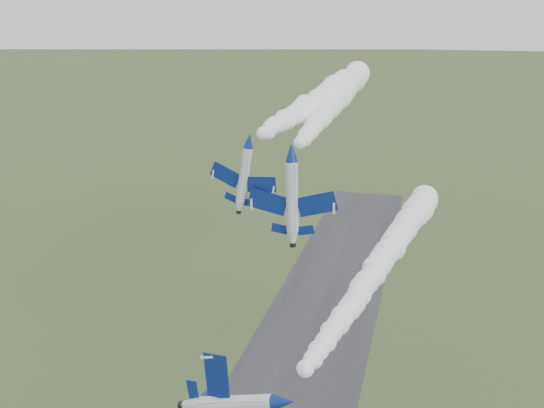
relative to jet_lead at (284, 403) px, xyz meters
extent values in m
cylinder|color=silver|center=(-0.03, 0.11, -0.02)|extent=(3.15, 8.68, 1.91)
cone|color=silver|center=(0.74, 5.21, -0.02)|extent=(2.16, 2.08, 1.91)
cylinder|color=black|center=(0.89, 6.21, -0.02)|extent=(1.05, 0.74, 0.97)
cube|color=navy|center=(-0.98, 1.07, 2.82)|extent=(1.91, 2.63, 4.47)
cube|color=navy|center=(0.11, 4.38, 1.52)|extent=(0.88, 1.21, 1.95)
cube|color=navy|center=(1.09, 4.24, -1.55)|extent=(0.88, 1.21, 1.95)
cube|color=navy|center=(1.80, 3.88, 0.39)|extent=(2.37, 1.92, 0.80)
cylinder|color=silver|center=(-11.69, 27.89, 17.84)|extent=(2.08, 7.41, 1.50)
cone|color=navy|center=(-12.05, 23.29, 17.84)|extent=(1.65, 2.03, 1.50)
cone|color=silver|center=(-11.33, 32.32, 17.84)|extent=(1.62, 1.68, 1.50)
cylinder|color=black|center=(-11.26, 33.19, 17.84)|extent=(0.80, 0.58, 0.76)
ellipsoid|color=black|center=(-11.76, 26.01, 18.32)|extent=(1.20, 2.58, 1.00)
cube|color=navy|center=(-14.22, 28.79, 18.13)|extent=(4.13, 2.40, 0.77)
cube|color=navy|center=(-9.08, 28.38, 17.29)|extent=(4.13, 2.40, 0.77)
cube|color=navy|center=(-12.77, 31.65, 18.06)|extent=(1.80, 1.09, 0.37)
cube|color=navy|center=(-10.02, 31.43, 17.61)|extent=(1.80, 1.09, 0.37)
cube|color=navy|center=(-11.23, 31.31, 18.96)|extent=(0.52, 1.42, 1.91)
cylinder|color=silver|center=(-5.97, 27.52, 16.73)|extent=(1.94, 9.22, 1.68)
cone|color=navy|center=(-5.80, 21.73, 16.73)|extent=(1.75, 2.45, 1.68)
cone|color=silver|center=(-6.13, 33.09, 16.73)|extent=(1.73, 2.01, 1.68)
cylinder|color=black|center=(-6.16, 34.19, 16.73)|extent=(0.87, 0.68, 0.85)
ellipsoid|color=black|center=(-5.91, 25.16, 17.35)|extent=(1.21, 3.18, 1.12)
cube|color=navy|center=(-9.26, 28.30, 16.49)|extent=(5.10, 2.77, 0.28)
cube|color=navy|center=(-2.71, 28.49, 16.65)|extent=(5.10, 2.77, 0.28)
cube|color=navy|center=(-7.85, 32.06, 16.69)|extent=(2.22, 1.26, 0.16)
cube|color=navy|center=(-4.35, 32.16, 16.78)|extent=(2.22, 1.26, 0.16)
cube|color=navy|center=(-6.13, 31.85, 18.15)|extent=(0.24, 1.75, 2.41)
camera|label=1|loc=(11.12, -45.38, 34.13)|focal=40.00mm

